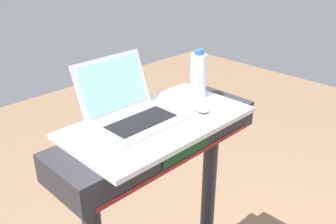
# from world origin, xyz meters

# --- Properties ---
(desk_board) EXTENTS (0.72, 0.40, 0.02)m
(desk_board) POSITION_xyz_m (0.00, 0.70, 1.18)
(desk_board) COLOR silver
(desk_board) RESTS_ON treadmill_base
(laptop) EXTENTS (0.32, 0.30, 0.22)m
(laptop) POSITION_xyz_m (-0.08, 0.77, 1.24)
(laptop) COLOR #B7B7BC
(laptop) RESTS_ON desk_board
(computer_mouse) EXTENTS (0.10, 0.12, 0.03)m
(computer_mouse) POSITION_xyz_m (0.18, 0.64, 1.21)
(computer_mouse) COLOR #B2B2B7
(computer_mouse) RESTS_ON desk_board
(water_bottle) EXTENTS (0.07, 0.07, 0.21)m
(water_bottle) POSITION_xyz_m (0.28, 0.75, 1.29)
(water_bottle) COLOR silver
(water_bottle) RESTS_ON desk_board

